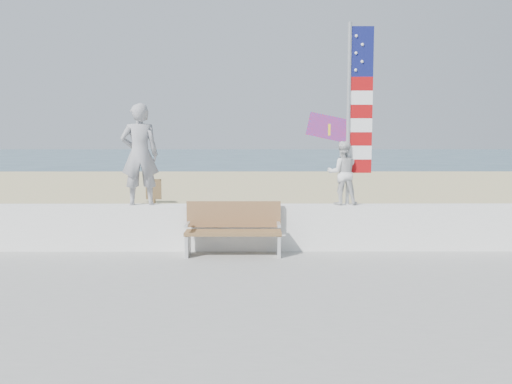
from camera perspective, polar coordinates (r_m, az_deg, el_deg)
ground at (r=8.88m, az=-1.26°, el=-9.87°), size 220.00×220.00×0.00m
sand at (r=17.71m, az=-0.74°, el=-1.91°), size 90.00×40.00×0.08m
seawall at (r=10.70m, az=-1.08°, el=-3.73°), size 30.00×0.35×0.90m
adult at (r=10.79m, az=-12.14°, el=3.88°), size 0.79×0.59×1.97m
child at (r=10.71m, az=9.11°, el=1.98°), size 0.61×0.48×1.24m
bench at (r=10.24m, az=-2.40°, el=-3.83°), size 1.80×0.57×1.00m
flag at (r=10.75m, az=10.41°, el=8.86°), size 0.50×0.08×3.50m
parafoil_kite at (r=12.02m, az=7.77°, el=6.70°), size 1.02×0.40×0.68m
sign at (r=11.45m, az=-10.69°, el=-1.62°), size 0.32×0.07×1.46m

